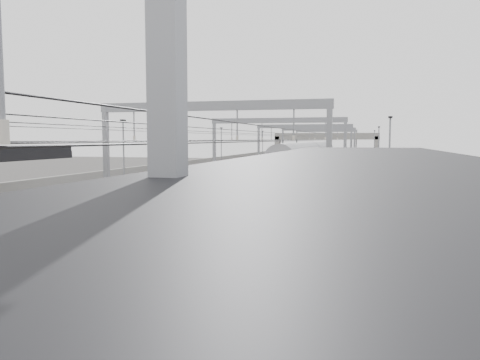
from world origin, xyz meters
The scene contains 13 objects.
platform_left centered at (-8.00, 45.00, 0.50)m, with size 4.00×120.00×1.00m, color black.
platform_right centered at (8.00, 45.00, 0.50)m, with size 4.00×120.00×1.00m, color black.
tracks centered at (0.00, 45.00, 0.05)m, with size 11.40×140.00×0.20m.
overhead_line centered at (0.00, 51.62, 6.14)m, with size 13.00×140.00×6.60m.
canopy_right centered at (8.03, 2.99, 5.09)m, with size 4.40×30.00×4.24m.
overbridge centered at (0.00, 100.00, 5.31)m, with size 22.00×2.20×6.90m.
wall_left centered at (-11.20, 45.00, 1.60)m, with size 0.30×120.00×3.20m, color gray.
wall_right centered at (11.20, 45.00, 1.60)m, with size 0.30×120.00×3.20m, color gray.
train centered at (1.50, 54.63, 2.05)m, with size 2.64×48.07×4.17m.
bench centered at (7.56, 12.10, 1.53)m, with size 0.59×1.74×0.88m.
signal_green centered at (-5.20, 66.34, 2.42)m, with size 0.32×0.32×3.48m.
signal_red_near centered at (3.20, 72.47, 2.42)m, with size 0.32×0.32×3.48m.
signal_red_far centered at (5.40, 77.39, 2.42)m, with size 0.32×0.32×3.48m.
Camera 1 is at (8.03, -1.94, 5.58)m, focal length 35.00 mm.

